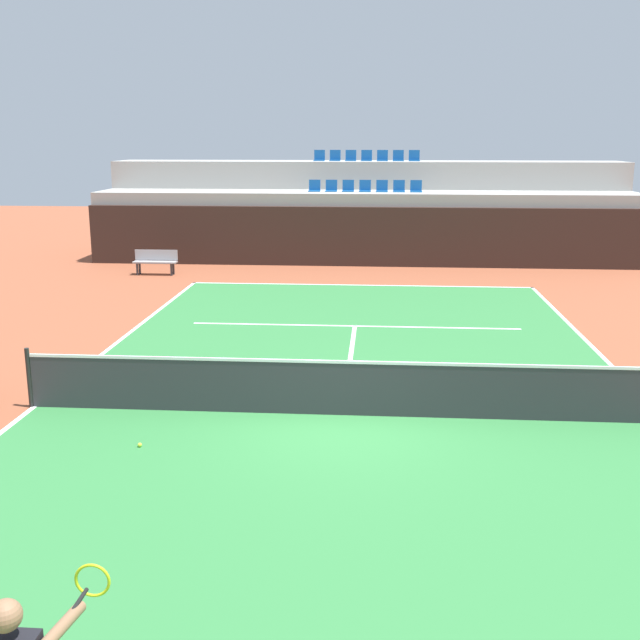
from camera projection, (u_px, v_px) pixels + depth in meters
The scene contains 14 objects.
ground_plane at pixel (342, 415), 13.15m from camera, with size 80.00×80.00×0.00m, color brown.
court_surface at pixel (342, 415), 13.15m from camera, with size 11.00×24.00×0.01m, color #2D7238.
baseline_far at pixel (361, 285), 24.74m from camera, with size 11.00×0.10×0.00m, color white.
sideline_left at pixel (34, 406), 13.56m from camera, with size 0.10×24.00×0.00m, color white.
service_line_far at pixel (355, 326), 19.36m from camera, with size 8.26×0.10×0.00m, color white.
centre_service_line at pixel (350, 362), 16.25m from camera, with size 0.10×6.40×0.00m, color white.
back_wall at pixel (364, 237), 28.28m from camera, with size 20.58×0.30×2.18m, color black.
stands_tier_lower at pixel (364, 226), 29.54m from camera, with size 20.58×2.40×2.64m, color #9E9E99.
stands_tier_upper at pixel (366, 207), 31.74m from camera, with size 20.58×2.40×3.72m, color #9E9E99.
seating_row_lower at pixel (365, 188), 29.30m from camera, with size 4.32×0.44×0.44m.
seating_row_upper at pixel (367, 158), 31.37m from camera, with size 4.32×0.44×0.44m.
tennis_net at pixel (343, 387), 13.03m from camera, with size 11.08×0.08×1.07m.
player_bench at pixel (156, 260), 26.62m from camera, with size 1.50×0.40×0.85m.
tennis_ball_2 at pixel (140, 445), 11.78m from camera, with size 0.07×0.07×0.07m, color #CCE033.
Camera 1 is at (0.57, -12.41, 4.63)m, focal length 43.13 mm.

